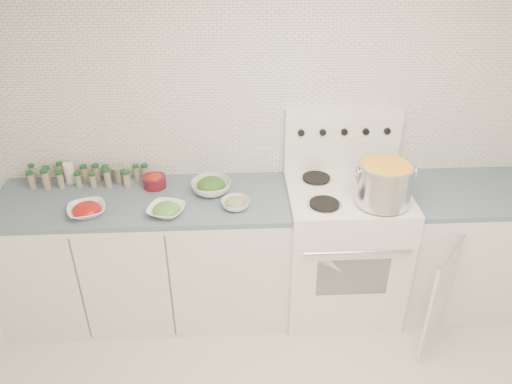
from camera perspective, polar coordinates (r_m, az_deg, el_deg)
name	(u,v)px	position (r m, az deg, el deg)	size (l,w,h in m)	color
room_walls	(301,210)	(1.80, 5.13, -2.10)	(3.54, 3.04, 2.52)	white
counter_left	(149,256)	(3.45, -12.18, -7.17)	(1.85, 0.62, 0.90)	white
stove	(342,245)	(3.44, 9.80, -6.01)	(0.76, 0.70, 1.36)	white
counter_right	(460,247)	(3.72, 22.26, -5.86)	(0.89, 0.93, 0.90)	white
stock_pot	(384,182)	(3.03, 14.45, 1.13)	(0.35, 0.32, 0.25)	silver
bowl_tomato	(87,210)	(3.12, -18.80, -1.94)	(0.27, 0.27, 0.07)	white
bowl_snowpea	(166,210)	(3.00, -10.22, -2.01)	(0.26, 0.26, 0.07)	white
bowl_broccoli	(211,186)	(3.17, -5.14, 0.68)	(0.28, 0.28, 0.10)	white
bowl_zucchini	(236,203)	(3.01, -2.36, -1.30)	(0.20, 0.20, 0.07)	white
bowl_pepper	(154,181)	(3.29, -11.53, 1.28)	(0.15, 0.15, 0.09)	#5D0F18
salt_canister	(69,173)	(3.49, -20.55, 2.05)	(0.07, 0.07, 0.13)	white
tin_can	(119,175)	(3.39, -15.35, 1.92)	(0.08, 0.08, 0.11)	gray
spice_cluster	(83,176)	(3.44, -19.20, 1.76)	(0.76, 0.15, 0.14)	gray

